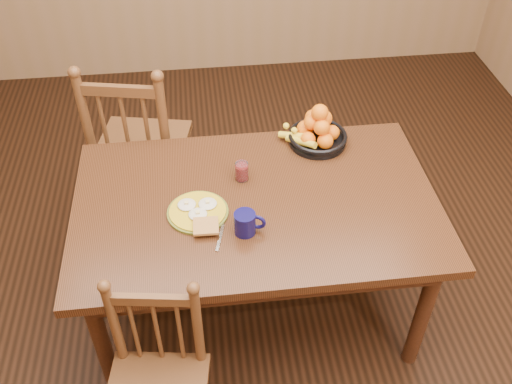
{
  "coord_description": "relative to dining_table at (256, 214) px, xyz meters",
  "views": [
    {
      "loc": [
        -0.22,
        -1.82,
        2.45
      ],
      "look_at": [
        0.0,
        0.0,
        0.8
      ],
      "focal_mm": 40.0,
      "sensor_mm": 36.0,
      "label": 1
    }
  ],
  "objects": [
    {
      "name": "dining_table",
      "position": [
        0.0,
        0.0,
        0.0
      ],
      "size": [
        1.6,
        1.0,
        0.75
      ],
      "color": "black",
      "rests_on": "ground"
    },
    {
      "name": "coffee_mug",
      "position": [
        -0.06,
        -0.18,
        0.14
      ],
      "size": [
        0.13,
        0.09,
        0.1
      ],
      "color": "#0D0B3E",
      "rests_on": "dining_table"
    },
    {
      "name": "breakfast_plate",
      "position": [
        -0.26,
        -0.06,
        0.1
      ],
      "size": [
        0.26,
        0.29,
        0.04
      ],
      "color": "#59601E",
      "rests_on": "dining_table"
    },
    {
      "name": "fork",
      "position": [
        -0.17,
        -0.18,
        0.09
      ],
      "size": [
        0.05,
        0.18,
        0.0
      ],
      "rotation": [
        0.0,
        0.0,
        -0.24
      ],
      "color": "silver",
      "rests_on": "dining_table"
    },
    {
      "name": "fruit_bowl",
      "position": [
        0.34,
        0.38,
        0.15
      ],
      "size": [
        0.32,
        0.29,
        0.22
      ],
      "color": "black",
      "rests_on": "dining_table"
    },
    {
      "name": "room",
      "position": [
        0.0,
        0.0,
        0.68
      ],
      "size": [
        4.52,
        5.02,
        2.72
      ],
      "color": "black",
      "rests_on": "ground"
    },
    {
      "name": "chair_far",
      "position": [
        -0.56,
        0.76,
        -0.14
      ],
      "size": [
        0.57,
        0.56,
        1.07
      ],
      "rotation": [
        0.0,
        0.0,
        2.93
      ],
      "color": "#513118",
      "rests_on": "ground"
    },
    {
      "name": "spoon",
      "position": [
        -0.3,
        -0.0,
        0.09
      ],
      "size": [
        0.05,
        0.16,
        0.01
      ],
      "rotation": [
        0.0,
        0.0,
        0.25
      ],
      "color": "silver",
      "rests_on": "dining_table"
    },
    {
      "name": "juice_glass",
      "position": [
        -0.05,
        0.15,
        0.13
      ],
      "size": [
        0.06,
        0.06,
        0.09
      ],
      "color": "silver",
      "rests_on": "dining_table"
    }
  ]
}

